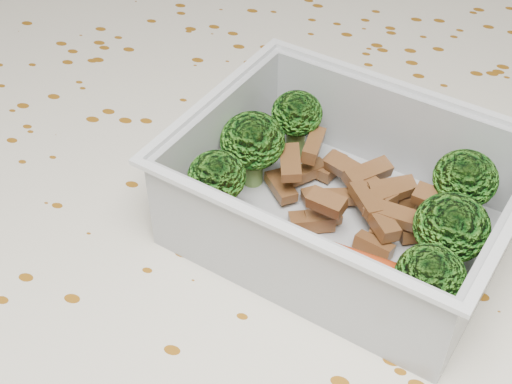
% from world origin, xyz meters
% --- Properties ---
extents(dining_table, '(1.40, 0.90, 0.75)m').
position_xyz_m(dining_table, '(0.00, 0.00, 0.67)').
color(dining_table, brown).
rests_on(dining_table, ground).
extents(tablecloth, '(1.46, 0.96, 0.19)m').
position_xyz_m(tablecloth, '(0.00, 0.00, 0.72)').
color(tablecloth, beige).
rests_on(tablecloth, dining_table).
extents(lunch_container, '(0.22, 0.19, 0.07)m').
position_xyz_m(lunch_container, '(0.05, 0.02, 0.78)').
color(lunch_container, silver).
rests_on(lunch_container, tablecloth).
extents(broccoli_florets, '(0.17, 0.14, 0.05)m').
position_xyz_m(broccoli_florets, '(0.06, 0.02, 0.79)').
color(broccoli_florets, '#608C3F').
rests_on(broccoli_florets, lunch_container).
extents(meat_pile, '(0.12, 0.08, 0.03)m').
position_xyz_m(meat_pile, '(0.06, 0.03, 0.77)').
color(meat_pile, brown).
rests_on(meat_pile, lunch_container).
extents(sausage, '(0.17, 0.04, 0.02)m').
position_xyz_m(sausage, '(0.05, -0.02, 0.77)').
color(sausage, red).
rests_on(sausage, lunch_container).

